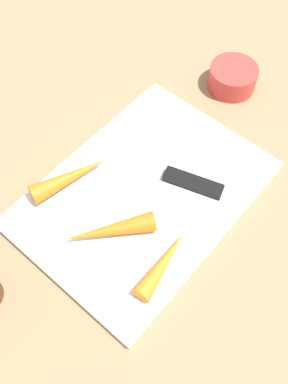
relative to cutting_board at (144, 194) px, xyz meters
The scene contains 7 objects.
ground_plane 0.01m from the cutting_board, ahead, with size 1.40×1.40×0.00m, color #8C6D4C.
cutting_board is the anchor object (origin of this frame).
knife 0.06m from the cutting_board, 146.48° to the left, with size 0.08×0.20×0.01m.
carrot_medium 0.11m from the cutting_board, 58.38° to the right, with size 0.03×0.03×0.12m, color orange.
carrot_longest 0.09m from the cutting_board, ahead, with size 0.03×0.03×0.13m, color orange.
carrot_shortest 0.12m from the cutting_board, 53.00° to the left, with size 0.03×0.03×0.11m, color orange.
small_bowl 0.27m from the cutting_board, behind, with size 0.08×0.08×0.04m, color red.
Camera 1 is at (0.25, 0.22, 0.56)m, focal length 40.69 mm.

